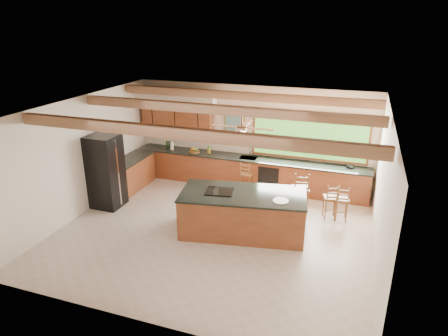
% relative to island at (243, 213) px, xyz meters
% --- Properties ---
extents(ground, '(7.20, 7.20, 0.00)m').
position_rel_island_xyz_m(ground, '(-0.64, -0.20, -0.51)').
color(ground, '#C2B0A1').
rests_on(ground, ground).
extents(room_shell, '(7.27, 6.54, 3.02)m').
position_rel_island_xyz_m(room_shell, '(-0.81, 0.45, 1.71)').
color(room_shell, beige).
rests_on(room_shell, ground).
extents(counter_run, '(7.12, 3.10, 1.22)m').
position_rel_island_xyz_m(counter_run, '(-1.46, 2.32, -0.04)').
color(counter_run, brown).
rests_on(counter_run, ground).
extents(island, '(3.08, 1.84, 1.03)m').
position_rel_island_xyz_m(island, '(0.00, 0.00, 0.00)').
color(island, brown).
rests_on(island, ground).
extents(refrigerator, '(0.78, 0.75, 1.98)m').
position_rel_island_xyz_m(refrigerator, '(-3.86, 0.20, 0.48)').
color(refrigerator, black).
rests_on(refrigerator, ground).
extents(bar_stool_a, '(0.40, 0.40, 0.98)m').
position_rel_island_xyz_m(bar_stool_a, '(-0.54, 2.20, 0.07)').
color(bar_stool_a, brown).
rests_on(bar_stool_a, ground).
extents(bar_stool_b, '(0.52, 0.52, 1.19)m').
position_rel_island_xyz_m(bar_stool_b, '(1.13, 1.34, 0.20)').
color(bar_stool_b, brown).
rests_on(bar_stool_b, ground).
extents(bar_stool_c, '(0.43, 0.43, 0.96)m').
position_rel_island_xyz_m(bar_stool_c, '(1.90, 1.36, 0.06)').
color(bar_stool_c, brown).
rests_on(bar_stool_c, ground).
extents(bar_stool_d, '(0.37, 0.37, 0.95)m').
position_rel_island_xyz_m(bar_stool_d, '(2.16, 1.36, 0.05)').
color(bar_stool_d, brown).
rests_on(bar_stool_d, ground).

